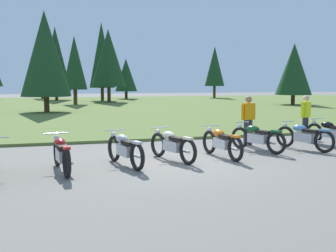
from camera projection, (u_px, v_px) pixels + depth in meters
ground_plane at (174, 161)px, 11.00m from camera, size 140.00×140.00×0.00m
grass_moorland at (88, 106)px, 35.68m from camera, size 80.00×44.00×0.10m
forest_treeline at (38, 59)px, 39.50m from camera, size 42.55×28.77×9.03m
motorcycle_red at (62, 154)px, 9.66m from camera, size 0.63×2.10×0.88m
motorcycle_silver at (125, 149)px, 10.37m from camera, size 0.77×2.06×0.88m
motorcycle_cream at (172, 145)px, 11.07m from camera, size 0.87×2.02×0.88m
motorcycle_orange at (221, 142)px, 11.53m from camera, size 0.65×2.09×0.88m
motorcycle_british_green at (257, 137)px, 12.56m from camera, size 0.98×1.98×0.88m
motorcycle_sky_blue at (304, 136)px, 12.84m from camera, size 0.96×1.98×0.88m
motorcycle_black at (331, 132)px, 13.78m from camera, size 0.80×2.05×0.88m
rider_with_back_turned at (248, 118)px, 13.67m from camera, size 0.55×0.27×1.67m
rider_checking_bike at (306, 115)px, 14.66m from camera, size 0.48×0.37×1.67m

